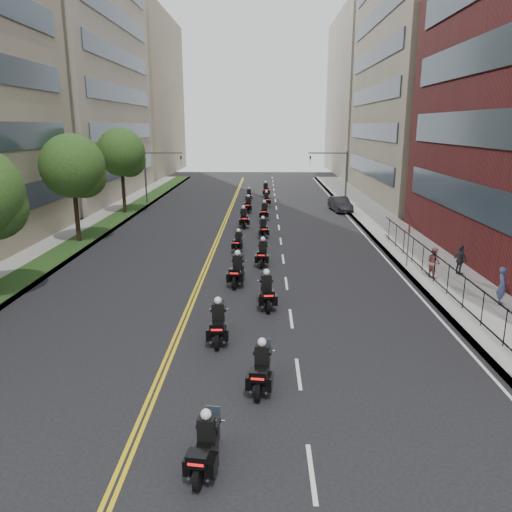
{
  "coord_description": "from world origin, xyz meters",
  "views": [
    {
      "loc": [
        2.03,
        -10.4,
        8.2
      ],
      "look_at": [
        1.58,
        14.81,
        1.55
      ],
      "focal_mm": 35.0,
      "sensor_mm": 36.0,
      "label": 1
    }
  ],
  "objects": [
    {
      "name": "motorcycle_11",
      "position": [
        2.2,
        41.12,
        0.65
      ],
      "size": [
        0.6,
        2.22,
        1.64
      ],
      "rotation": [
        0.0,
        0.0,
        0.09
      ],
      "color": "black",
      "rests_on": "ground"
    },
    {
      "name": "iron_fence",
      "position": [
        11.0,
        12.0,
        0.9
      ],
      "size": [
        0.05,
        28.0,
        1.5
      ],
      "color": "black",
      "rests_on": "sidewalk_right"
    },
    {
      "name": "motorcycle_3",
      "position": [
        2.14,
        11.4,
        0.71
      ],
      "size": [
        0.65,
        2.44,
        1.8
      ],
      "rotation": [
        0.0,
        0.0,
        0.08
      ],
      "color": "black",
      "rests_on": "ground"
    },
    {
      "name": "motorcycle_4",
      "position": [
        0.59,
        14.75,
        0.73
      ],
      "size": [
        0.72,
        2.51,
        1.85
      ],
      "rotation": [
        0.0,
        0.0,
        -0.11
      ],
      "color": "black",
      "rests_on": "ground"
    },
    {
      "name": "motorcycle_9",
      "position": [
        1.99,
        33.61,
        0.68
      ],
      "size": [
        0.56,
        2.34,
        1.73
      ],
      "rotation": [
        0.0,
        0.0,
        -0.05
      ],
      "color": "black",
      "rests_on": "ground"
    },
    {
      "name": "building_right_tan",
      "position": [
        21.48,
        48.0,
        15.0
      ],
      "size": [
        15.11,
        28.0,
        30.0
      ],
      "color": "gray",
      "rests_on": "ground"
    },
    {
      "name": "motorcycle_13",
      "position": [
        2.14,
        48.55,
        0.71
      ],
      "size": [
        0.7,
        2.45,
        1.81
      ],
      "rotation": [
        0.0,
        0.0,
        0.11
      ],
      "color": "black",
      "rests_on": "ground"
    },
    {
      "name": "building_right_far",
      "position": [
        21.5,
        78.0,
        13.0
      ],
      "size": [
        15.0,
        28.0,
        26.0
      ],
      "primitive_type": "cube",
      "color": "gray",
      "rests_on": "ground"
    },
    {
      "name": "motorcycle_1",
      "position": [
        1.94,
        3.99,
        0.67
      ],
      "size": [
        0.67,
        2.3,
        1.7
      ],
      "rotation": [
        0.0,
        0.0,
        -0.12
      ],
      "color": "black",
      "rests_on": "ground"
    },
    {
      "name": "sidewalk_left",
      "position": [
        -12.0,
        25.0,
        0.07
      ],
      "size": [
        4.0,
        90.0,
        0.15
      ],
      "primitive_type": "cube",
      "color": "gray",
      "rests_on": "ground"
    },
    {
      "name": "traffic_signal_left",
      "position": [
        -9.54,
        42.0,
        3.7
      ],
      "size": [
        4.09,
        0.2,
        5.6
      ],
      "color": "#3F3F44",
      "rests_on": "ground"
    },
    {
      "name": "motorcycle_7",
      "position": [
        1.91,
        26.22,
        0.64
      ],
      "size": [
        0.63,
        2.2,
        1.62
      ],
      "rotation": [
        0.0,
        0.0,
        0.11
      ],
      "color": "black",
      "rests_on": "ground"
    },
    {
      "name": "pedestrian_b",
      "position": [
        11.2,
        15.8,
        0.98
      ],
      "size": [
        0.88,
        0.98,
        1.66
      ],
      "primitive_type": "imported",
      "rotation": [
        0.0,
        0.0,
        1.96
      ],
      "color": "#8F544E",
      "rests_on": "sidewalk_right"
    },
    {
      "name": "pedestrian_a",
      "position": [
        12.96,
        11.58,
        1.04
      ],
      "size": [
        0.61,
        0.75,
        1.78
      ],
      "primitive_type": "imported",
      "rotation": [
        0.0,
        0.0,
        1.26
      ],
      "color": "#434E7B",
      "rests_on": "sidewalk_right"
    },
    {
      "name": "street_trees",
      "position": [
        -11.05,
        18.61,
        5.13
      ],
      "size": [
        4.4,
        38.4,
        7.98
      ],
      "color": "black",
      "rests_on": "ground"
    },
    {
      "name": "motorcycle_0",
      "position": [
        0.62,
        0.08,
        0.63
      ],
      "size": [
        0.66,
        2.14,
        1.59
      ],
      "rotation": [
        0.0,
        0.0,
        -0.14
      ],
      "color": "black",
      "rests_on": "ground"
    },
    {
      "name": "motorcycle_2",
      "position": [
        0.24,
        7.6,
        0.7
      ],
      "size": [
        0.57,
        2.41,
        1.78
      ],
      "rotation": [
        0.0,
        0.0,
        0.04
      ],
      "color": "black",
      "rests_on": "ground"
    },
    {
      "name": "pedestrian_c",
      "position": [
        12.84,
        16.34,
        0.98
      ],
      "size": [
        0.69,
        1.05,
        1.66
      ],
      "primitive_type": "imported",
      "rotation": [
        0.0,
        0.0,
        1.89
      ],
      "color": "#393940",
      "rests_on": "sidewalk_right"
    },
    {
      "name": "traffic_signal_right",
      "position": [
        9.54,
        42.0,
        3.7
      ],
      "size": [
        4.09,
        0.2,
        5.6
      ],
      "color": "#3F3F44",
      "rests_on": "ground"
    },
    {
      "name": "parked_sedan",
      "position": [
        9.4,
        38.11,
        0.7
      ],
      "size": [
        2.04,
        4.41,
        1.4
      ],
      "primitive_type": "imported",
      "rotation": [
        0.0,
        0.0,
        0.14
      ],
      "color": "black",
      "rests_on": "ground"
    },
    {
      "name": "sidewalk_right",
      "position": [
        12.0,
        25.0,
        0.07
      ],
      "size": [
        4.0,
        90.0,
        0.15
      ],
      "primitive_type": "cube",
      "color": "gray",
      "rests_on": "ground"
    },
    {
      "name": "motorcycle_5",
      "position": [
        1.92,
        18.55,
        0.69
      ],
      "size": [
        0.61,
        2.35,
        1.73
      ],
      "rotation": [
        0.0,
        0.0,
        -0.07
      ],
      "color": "black",
      "rests_on": "ground"
    },
    {
      "name": "building_left_mid",
      "position": [
        -21.98,
        48.0,
        17.0
      ],
      "size": [
        16.11,
        28.0,
        34.0
      ],
      "color": "gray",
      "rests_on": "ground"
    },
    {
      "name": "grass_strip",
      "position": [
        -11.2,
        25.0,
        0.17
      ],
      "size": [
        2.0,
        90.0,
        0.04
      ],
      "primitive_type": "cube",
      "color": "#1E3E16",
      "rests_on": "sidewalk_left"
    },
    {
      "name": "motorcycle_10",
      "position": [
        0.43,
        37.14,
        0.69
      ],
      "size": [
        0.65,
        2.37,
        1.75
      ],
      "rotation": [
        0.0,
        0.0,
        -0.09
      ],
      "color": "black",
      "rests_on": "ground"
    },
    {
      "name": "motorcycle_6",
      "position": [
        0.26,
        22.0,
        0.6
      ],
      "size": [
        0.58,
        2.05,
        1.52
      ],
      "rotation": [
        0.0,
        0.0,
        -0.11
      ],
      "color": "black",
      "rests_on": "ground"
    },
    {
      "name": "motorcycle_12",
      "position": [
        0.26,
        44.46,
        0.62
      ],
      "size": [
        0.5,
        2.14,
        1.58
      ],
      "rotation": [
        0.0,
        0.0,
        0.02
      ],
      "color": "black",
      "rests_on": "ground"
    },
    {
      "name": "motorcycle_8",
      "position": [
        0.29,
        30.04,
        0.71
      ],
      "size": [
        0.71,
        2.43,
        1.8
      ],
      "rotation": [
        0.0,
        0.0,
        0.12
      ],
      "color": "black",
      "rests_on": "ground"
    },
    {
      "name": "ground",
      "position": [
        0.0,
        0.0,
        0.0
      ],
      "size": [
        160.0,
        160.0,
        0.0
      ],
      "primitive_type": "plane",
      "color": "black",
      "rests_on": "ground"
    },
    {
      "name": "building_left_far",
      "position": [
        -22.0,
        78.0,
        13.0
      ],
      "size": [
        16.0,
        28.0,
        26.0
      ],
      "primitive_type": "cube",
      "color": "gray",
      "rests_on": "ground"
    }
  ]
}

